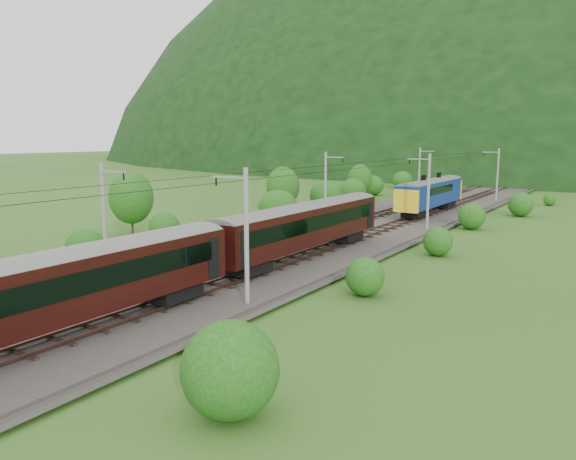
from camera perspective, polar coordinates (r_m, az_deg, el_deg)
The scene contains 14 objects.
ground at distance 37.62m, azimuth -11.79°, elevation -6.21°, with size 600.00×600.00×0.00m, color #34591C.
railbed at distance 45.02m, azimuth -2.87°, elevation -3.23°, with size 14.00×220.00×0.30m, color #38332D.
track_left at distance 46.37m, azimuth -5.29°, elevation -2.61°, with size 2.40×220.00×0.27m.
track_right at distance 43.65m, azimuth -0.30°, elevation -3.33°, with size 2.40×220.00×0.27m.
catenary_left at distance 66.07m, azimuth 3.88°, elevation 4.63°, with size 2.54×192.28×8.00m.
catenary_right at distance 61.16m, azimuth 14.01°, elevation 3.99°, with size 2.54×192.28×8.00m.
overhead_wires at distance 44.02m, azimuth -2.94°, elevation 5.63°, with size 4.83×198.00×0.03m.
mountain_ridge at distance 356.91m, azimuth 8.63°, elevation 7.74°, with size 336.00×280.00×132.00m, color black.
train at distance 28.84m, azimuth -22.28°, elevation -4.37°, with size 2.94×119.21×5.11m.
hazard_post_near at distance 54.41m, azimuth 3.58°, elevation 0.01°, with size 0.17×0.17×1.64m, color red.
hazard_post_far at distance 77.13m, azimuth 13.33°, elevation 2.55°, with size 0.17×0.17×1.60m, color red.
signal at distance 67.34m, azimuth 5.41°, elevation 2.32°, with size 0.27×0.27×2.40m.
vegetation_left at distance 66.57m, azimuth -3.81°, elevation 2.86°, with size 14.09×144.16×6.55m.
vegetation_right at distance 42.34m, azimuth 13.42°, elevation -2.67°, with size 7.05×106.25×3.23m.
Camera 1 is at (25.54, -25.73, 10.03)m, focal length 35.00 mm.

